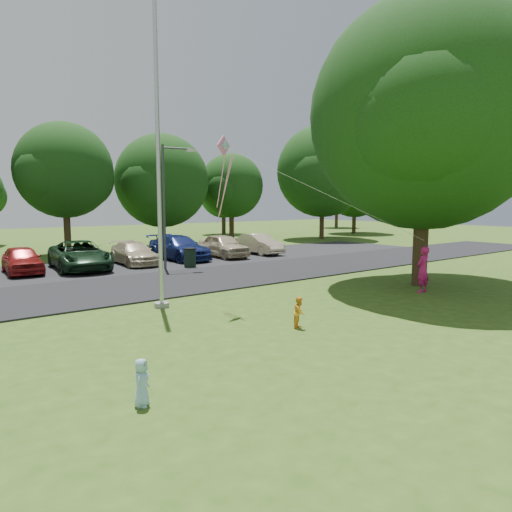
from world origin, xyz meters
TOP-DOWN VIEW (x-y plane):
  - ground at (0.00, 0.00)m, footprint 120.00×120.00m
  - park_road at (0.00, 9.00)m, footprint 60.00×6.00m
  - parking_strip at (0.00, 15.50)m, footprint 42.00×7.00m
  - flagpole at (-3.50, 5.00)m, footprint 0.50×0.50m
  - street_lamp at (0.69, 12.58)m, footprint 1.79×0.57m
  - trash_can at (1.90, 12.61)m, footprint 0.68×0.68m
  - big_tree at (6.98, 1.99)m, footprint 9.96×9.45m
  - tree_row at (1.59, 24.23)m, footprint 64.35×11.94m
  - horizon_trees at (4.06, 33.88)m, footprint 77.46×7.20m
  - parked_cars at (-0.08, 15.44)m, footprint 19.53×5.88m
  - woman at (5.74, 1.08)m, footprint 0.69×0.49m
  - child_yellow at (-1.57, 0.29)m, footprint 0.54×0.51m
  - child_blue at (-7.14, -1.69)m, footprint 0.48×0.49m
  - kite at (-1.65, 3.58)m, footprint 7.91×2.85m

SIDE VIEW (x-z plane):
  - ground at x=0.00m, z-range 0.00..0.00m
  - park_road at x=0.00m, z-range 0.00..0.06m
  - parking_strip at x=0.00m, z-range 0.00..0.06m
  - child_blue at x=-7.14m, z-range 0.00..0.85m
  - child_yellow at x=-1.57m, z-range 0.00..0.89m
  - trash_can at x=1.90m, z-range 0.00..1.08m
  - parked_cars at x=-0.08m, z-range 0.02..1.50m
  - woman at x=5.74m, z-range 0.00..1.81m
  - street_lamp at x=0.69m, z-range 0.65..7.09m
  - flagpole at x=-3.50m, z-range -0.83..9.17m
  - horizon_trees at x=4.06m, z-range 0.79..7.81m
  - kite at x=-1.65m, z-range 3.04..6.65m
  - tree_row at x=1.59m, z-range 0.27..11.15m
  - big_tree at x=6.98m, z-range 0.94..12.77m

